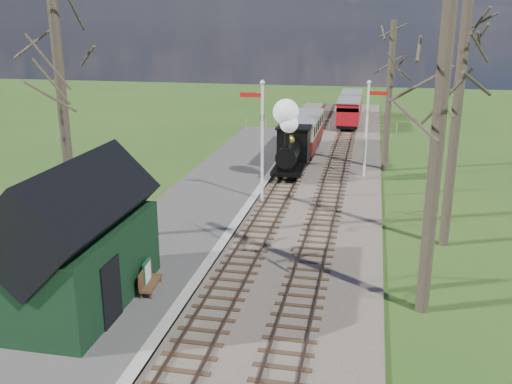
# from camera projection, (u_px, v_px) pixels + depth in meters

# --- Properties ---
(distant_hills) EXTENTS (114.40, 48.00, 22.02)m
(distant_hills) POSITION_uv_depth(u_px,v_px,m) (343.00, 209.00, 78.86)
(distant_hills) COLOR #385B23
(distant_hills) RESTS_ON ground
(ballast_bed) EXTENTS (8.00, 60.00, 0.10)m
(ballast_bed) POSITION_uv_depth(u_px,v_px,m) (313.00, 174.00, 34.43)
(ballast_bed) COLOR brown
(ballast_bed) RESTS_ON ground
(track_near) EXTENTS (1.60, 60.00, 0.15)m
(track_near) POSITION_uv_depth(u_px,v_px,m) (292.00, 172.00, 34.66)
(track_near) COLOR brown
(track_near) RESTS_ON ground
(track_far) EXTENTS (1.60, 60.00, 0.15)m
(track_far) POSITION_uv_depth(u_px,v_px,m) (335.00, 174.00, 34.16)
(track_far) COLOR brown
(track_far) RESTS_ON ground
(platform) EXTENTS (5.00, 44.00, 0.20)m
(platform) POSITION_uv_depth(u_px,v_px,m) (198.00, 210.00, 27.83)
(platform) COLOR #474442
(platform) RESTS_ON ground
(coping_strip) EXTENTS (0.40, 44.00, 0.21)m
(coping_strip) POSITION_uv_depth(u_px,v_px,m) (244.00, 213.00, 27.39)
(coping_strip) COLOR #B2AD9E
(coping_strip) RESTS_ON ground
(station_shed) EXTENTS (3.25, 6.30, 4.78)m
(station_shed) POSITION_uv_depth(u_px,v_px,m) (78.00, 243.00, 17.98)
(station_shed) COLOR black
(station_shed) RESTS_ON platform
(semaphore_near) EXTENTS (1.22, 0.24, 6.22)m
(semaphore_near) POSITION_uv_depth(u_px,v_px,m) (261.00, 133.00, 28.16)
(semaphore_near) COLOR silver
(semaphore_near) RESTS_ON ground
(semaphore_far) EXTENTS (1.22, 0.24, 5.72)m
(semaphore_far) POSITION_uv_depth(u_px,v_px,m) (368.00, 122.00, 32.88)
(semaphore_far) COLOR silver
(semaphore_far) RESTS_ON ground
(bare_trees) EXTENTS (15.51, 22.39, 12.00)m
(bare_trees) POSITION_uv_depth(u_px,v_px,m) (285.00, 124.00, 21.77)
(bare_trees) COLOR #382D23
(bare_trees) RESTS_ON ground
(fence_line) EXTENTS (12.60, 0.08, 1.00)m
(fence_line) POSITION_uv_depth(u_px,v_px,m) (319.00, 125.00, 47.60)
(fence_line) COLOR slate
(fence_line) RESTS_ON ground
(locomotive) EXTENTS (1.86, 4.33, 4.64)m
(locomotive) POSITION_uv_depth(u_px,v_px,m) (291.00, 142.00, 33.36)
(locomotive) COLOR black
(locomotive) RESTS_ON ground
(coach) EXTENTS (2.17, 7.43, 2.28)m
(coach) POSITION_uv_depth(u_px,v_px,m) (303.00, 132.00, 39.20)
(coach) COLOR black
(coach) RESTS_ON ground
(red_carriage_a) EXTENTS (1.91, 4.72, 2.01)m
(red_carriage_a) POSITION_uv_depth(u_px,v_px,m) (349.00, 112.00, 48.60)
(red_carriage_a) COLOR black
(red_carriage_a) RESTS_ON ground
(red_carriage_b) EXTENTS (1.91, 4.72, 2.01)m
(red_carriage_b) POSITION_uv_depth(u_px,v_px,m) (351.00, 103.00, 53.75)
(red_carriage_b) COLOR black
(red_carriage_b) RESTS_ON ground
(sign_board) EXTENTS (0.16, 0.69, 1.01)m
(sign_board) POSITION_uv_depth(u_px,v_px,m) (147.00, 275.00, 19.38)
(sign_board) COLOR #0E4228
(sign_board) RESTS_ON platform
(bench) EXTENTS (0.58, 1.50, 0.84)m
(bench) POSITION_uv_depth(u_px,v_px,m) (148.00, 279.00, 19.29)
(bench) COLOR #4B301B
(bench) RESTS_ON platform
(person) EXTENTS (0.51, 0.64, 1.55)m
(person) POSITION_uv_depth(u_px,v_px,m) (148.00, 250.00, 20.74)
(person) COLOR black
(person) RESTS_ON platform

